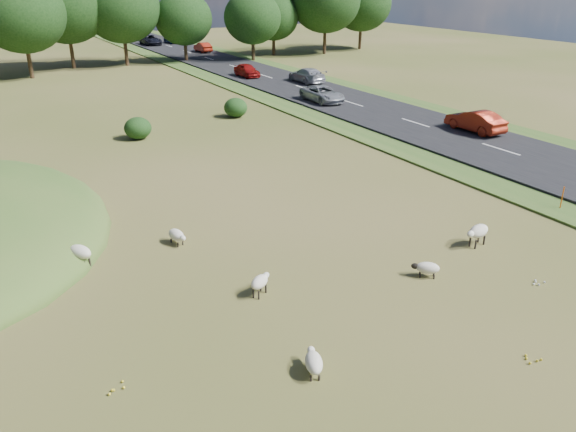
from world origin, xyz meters
The scene contains 18 objects.
ground centered at (0.00, 20.00, 0.00)m, with size 160.00×160.00×0.00m, color #3F5019.
road centered at (20.00, 30.00, 0.12)m, with size 8.00×150.00×0.25m, color black.
treeline centered at (-1.06, 55.44, 6.57)m, with size 96.28×14.66×11.70m.
shrubs centered at (-0.42, 25.64, 0.74)m, with size 26.64×8.61×1.52m.
marker_post centered at (14.97, 0.05, 0.60)m, with size 0.06×0.06×1.20m, color #D8590C.
sheep_1 centered at (-1.25, 0.36, 0.53)m, with size 1.07×0.86×0.76m.
sheep_2 centered at (-2.40, 5.76, 0.41)m, with size 0.67×1.17×0.65m.
sheep_3 centered at (4.77, -1.63, 0.39)m, with size 1.02×0.95×0.61m.
sheep_4 centered at (8.44, -0.70, 0.66)m, with size 1.36×0.75×0.95m.
sheep_5 centered at (-6.34, 5.73, 0.65)m, with size 1.01×1.31×0.93m.
sheep_6 centered at (-1.91, -4.22, 0.41)m, with size 0.83×1.18×0.65m.
car_0 centered at (21.90, 75.55, 0.91)m, with size 1.85×4.56×1.32m, color navy.
car_2 centered at (18.10, 25.86, 0.92)m, with size 2.21×4.79×1.33m, color #95979C.
car_3 centered at (18.10, 74.91, 0.97)m, with size 2.40×5.21×1.45m, color black.
car_4 centered at (18.10, 40.75, 0.93)m, with size 1.62×4.01×1.37m, color maroon.
car_5 centered at (21.90, 62.72, 0.90)m, with size 1.38×3.97×1.31m, color maroon.
car_6 centered at (21.90, 12.02, 0.99)m, with size 1.57×4.51×1.49m, color maroon.
car_7 centered at (21.90, 34.61, 0.98)m, with size 2.03×5.00×1.45m, color #A2A4AA.
Camera 1 is at (-9.03, -15.09, 10.55)m, focal length 35.00 mm.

